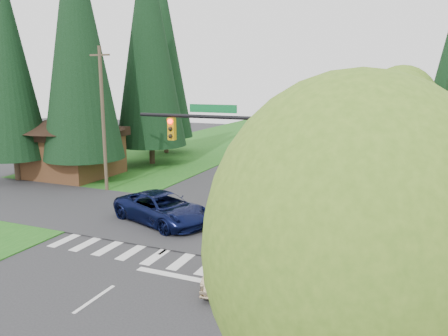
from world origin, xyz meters
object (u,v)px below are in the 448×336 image
Objects in this scene: suv_navy at (162,208)px; parked_car_b at (352,161)px; parked_car_c at (340,157)px; parked_car_d at (352,143)px; parked_car_e at (373,134)px; sedan_champagne at (233,265)px; parked_car_a at (338,173)px.

parked_car_b is at bearing -1.34° from suv_navy.
parked_car_c is 0.88× the size of parked_car_d.
parked_car_e is (0.00, 22.27, -0.09)m from parked_car_b.
parked_car_c reaches higher than parked_car_e.
suv_navy reaches higher than sedan_champagne.
parked_car_a is 0.78× the size of parked_car_b.
parked_car_a is at bearing -7.29° from suv_navy.
sedan_champagne is 47.00m from parked_car_e.
sedan_champagne is at bearing -86.88° from parked_car_c.
sedan_champagne is at bearing -96.70° from parked_car_b.
parked_car_d is (0.11, 36.44, 0.08)m from sedan_champagne.
suv_navy reaches higher than parked_car_b.
parked_car_c is (-1.40, 2.06, -0.08)m from parked_car_b.
parked_car_a is 0.88× the size of parked_car_d.
parked_car_d reaches higher than sedan_champagne.
suv_navy is 1.55× the size of parked_car_a.
parked_car_b is 11.82m from parked_car_d.
parked_car_d reaches higher than parked_car_b.
parked_car_a is 17.28m from parked_car_d.
parked_car_e is (1.40, 10.53, -0.12)m from parked_car_d.
parked_car_c is 20.26m from parked_car_e.
parked_car_c is (0.11, 26.76, -0.03)m from sedan_champagne.
parked_car_d is (6.36, 31.30, -0.09)m from suv_navy.
parked_car_b reaches higher than parked_car_a.
parked_car_a is at bearing -90.51° from parked_car_e.
parked_car_b is at bearing -89.65° from parked_car_e.
parked_car_b is at bearing 79.02° from parked_car_a.
suv_navy reaches higher than parked_car_a.
parked_car_a is 0.89× the size of parked_car_e.
sedan_champagne is 24.75m from parked_car_b.
parked_car_c is at bearing -93.61° from parked_car_e.
suv_navy is 1.37× the size of parked_car_d.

